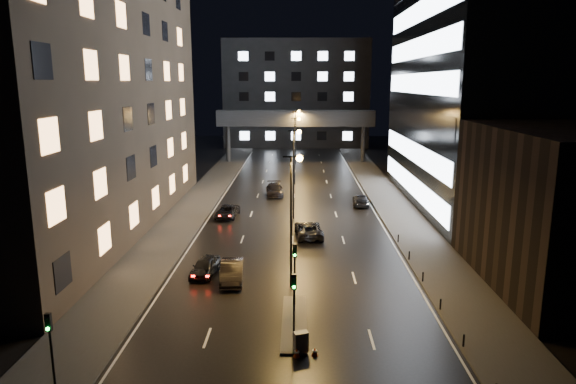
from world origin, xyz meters
The scene contains 26 objects.
ground centered at (0.00, 40.00, 0.00)m, with size 160.00×160.00×0.00m, color black.
sidewalk_left centered at (-12.50, 35.00, 0.07)m, with size 5.00×110.00×0.15m, color #383533.
sidewalk_right centered at (12.50, 35.00, 0.07)m, with size 5.00×110.00×0.15m, color #383533.
building_left centered at (-22.50, 24.00, 20.00)m, with size 15.00×48.00×40.00m, color #2D2319.
building_right_low centered at (20.00, 9.00, 6.00)m, with size 10.00×18.00×12.00m, color black.
building_right_glass centered at (25.00, 36.00, 22.50)m, with size 20.00×36.00×45.00m, color black.
building_far centered at (0.00, 98.00, 12.50)m, with size 34.00×14.00×25.00m, color #333335.
skybridge centered at (0.00, 70.00, 8.34)m, with size 30.00×3.00×10.00m.
median_island centered at (0.30, 2.00, 0.07)m, with size 1.60×8.00×0.15m, color #383533.
traffic_signal_near centered at (0.30, 4.49, 3.09)m, with size 0.28×0.34×4.40m.
traffic_signal_far centered at (0.30, -1.01, 3.09)m, with size 0.28×0.34×4.40m.
traffic_signal_corner centered at (-11.50, -6.01, 2.94)m, with size 0.28×0.34×4.40m.
bollard_row centered at (10.20, 6.50, 0.45)m, with size 0.12×25.12×0.90m.
streetlight_near centered at (0.16, 8.00, 6.50)m, with size 1.45×0.50×10.15m.
streetlight_mid_a centered at (0.16, 28.00, 6.50)m, with size 1.45×0.50×10.15m.
streetlight_mid_b centered at (0.16, 48.00, 6.50)m, with size 1.45×0.50×10.15m.
streetlight_far centered at (0.16, 68.00, 6.50)m, with size 1.45×0.50×10.15m.
car_away_a centered at (-6.96, 10.39, 0.72)m, with size 1.71×4.25×1.45m, color black.
car_away_b centered at (-4.63, 9.11, 0.80)m, with size 1.70×4.88×1.61m, color black.
car_away_c centered at (-7.64, 28.44, 0.68)m, with size 2.25×4.88×1.36m, color black.
car_away_d centered at (-2.70, 40.38, 0.80)m, with size 2.23×5.49×1.59m, color black.
car_toward_a centered at (1.59, 21.03, 0.77)m, with size 2.57×5.58×1.55m, color black.
car_toward_b centered at (8.44, 34.58, 0.69)m, with size 1.93×4.76×1.38m, color black.
utility_cabinet centered at (0.70, -1.70, 0.73)m, with size 0.81×0.49×1.17m, color #454547.
cone_a centered at (0.46, -2.11, 0.26)m, with size 0.39×0.39×0.52m, color #EC470C.
cone_b centered at (1.49, -1.96, 0.25)m, with size 0.37×0.37×0.50m, color #E6420C.
Camera 1 is at (0.49, -28.58, 15.27)m, focal length 32.00 mm.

